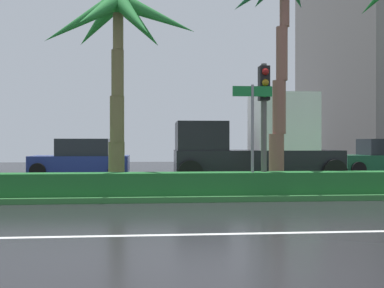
# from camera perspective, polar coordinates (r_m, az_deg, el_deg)

# --- Properties ---
(ground_plane) EXTENTS (90.00, 42.00, 0.10)m
(ground_plane) POSITION_cam_1_polar(r_m,az_deg,el_deg) (14.82, -1.28, -6.06)
(ground_plane) COLOR black
(near_lane_divider_stripe) EXTENTS (81.00, 0.14, 0.01)m
(near_lane_divider_stripe) POSITION_cam_1_polar(r_m,az_deg,el_deg) (7.92, 1.97, -11.28)
(near_lane_divider_stripe) COLOR white
(near_lane_divider_stripe) RESTS_ON ground_plane
(median_strip) EXTENTS (85.50, 4.00, 0.15)m
(median_strip) POSITION_cam_1_polar(r_m,az_deg,el_deg) (13.82, -1.02, -6.00)
(median_strip) COLOR #2D6B33
(median_strip) RESTS_ON ground_plane
(median_hedge) EXTENTS (76.50, 0.70, 0.60)m
(median_hedge) POSITION_cam_1_polar(r_m,az_deg,el_deg) (12.39, -0.58, -4.99)
(median_hedge) COLOR #1E6028
(median_hedge) RESTS_ON median_strip
(palm_tree_centre_left) EXTENTS (4.86, 4.57, 6.28)m
(palm_tree_centre_left) POSITION_cam_1_polar(r_m,az_deg,el_deg) (14.60, -9.30, 13.84)
(palm_tree_centre_left) COLOR brown
(palm_tree_centre_left) RESTS_ON median_strip
(palm_tree_centre) EXTENTS (3.74, 3.75, 7.30)m
(palm_tree_centre) POSITION_cam_1_polar(r_m,az_deg,el_deg) (15.23, 11.42, 17.01)
(palm_tree_centre) COLOR brown
(palm_tree_centre) RESTS_ON median_strip
(traffic_signal_median_right) EXTENTS (0.28, 0.43, 3.63)m
(traffic_signal_median_right) POSITION_cam_1_polar(r_m,az_deg,el_deg) (12.87, 9.06, 5.00)
(traffic_signal_median_right) COLOR #4C4C47
(traffic_signal_median_right) RESTS_ON median_strip
(street_name_sign) EXTENTS (1.10, 0.08, 3.00)m
(street_name_sign) POSITION_cam_1_polar(r_m,az_deg,el_deg) (12.49, 7.62, 2.53)
(street_name_sign) COLOR slate
(street_name_sign) RESTS_ON median_strip
(car_in_traffic_second) EXTENTS (4.30, 2.02, 1.72)m
(car_in_traffic_second) POSITION_cam_1_polar(r_m,az_deg,el_deg) (20.93, -13.73, -1.80)
(car_in_traffic_second) COLOR navy
(car_in_traffic_second) RESTS_ON ground_plane
(box_truck_lead) EXTENTS (6.40, 2.64, 3.46)m
(box_truck_lead) POSITION_cam_1_polar(r_m,az_deg,el_deg) (18.02, 8.31, 0.16)
(box_truck_lead) COLOR black
(box_truck_lead) RESTS_ON ground_plane
(car_in_traffic_third) EXTENTS (4.30, 2.02, 1.72)m
(car_in_traffic_third) POSITION_cam_1_polar(r_m,az_deg,el_deg) (23.37, 23.06, -1.60)
(car_in_traffic_third) COLOR #195133
(car_in_traffic_third) RESTS_ON ground_plane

